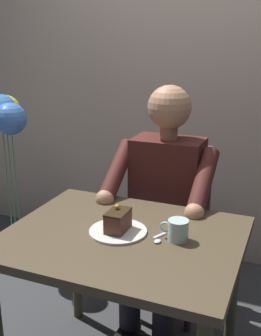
% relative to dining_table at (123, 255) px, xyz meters
% --- Properties ---
extents(cafe_rear_panel, '(6.40, 0.12, 3.00)m').
position_rel_dining_table_xyz_m(cafe_rear_panel, '(0.00, -1.33, 0.87)').
color(cafe_rear_panel, beige).
rests_on(cafe_rear_panel, ground).
extents(dining_table, '(0.94, 0.75, 0.72)m').
position_rel_dining_table_xyz_m(dining_table, '(0.00, 0.00, 0.00)').
color(dining_table, '#4C3F2C').
rests_on(dining_table, ground).
extents(chair, '(0.42, 0.42, 0.91)m').
position_rel_dining_table_xyz_m(chair, '(0.00, -0.68, -0.12)').
color(chair, '#4A2F3F').
rests_on(chair, ground).
extents(seated_person, '(0.53, 0.58, 1.26)m').
position_rel_dining_table_xyz_m(seated_person, '(0.00, -0.51, 0.04)').
color(seated_person, '#4B1F1A').
rests_on(seated_person, ground).
extents(dessert_plate, '(0.24, 0.24, 0.01)m').
position_rel_dining_table_xyz_m(dessert_plate, '(0.03, -0.01, 0.10)').
color(dessert_plate, silver).
rests_on(dessert_plate, dining_table).
extents(cake_slice, '(0.08, 0.12, 0.10)m').
position_rel_dining_table_xyz_m(cake_slice, '(0.03, -0.01, 0.15)').
color(cake_slice, '#542F23').
rests_on(cake_slice, dessert_plate).
extents(coffee_cup, '(0.12, 0.08, 0.08)m').
position_rel_dining_table_xyz_m(coffee_cup, '(-0.22, -0.04, 0.14)').
color(coffee_cup, silver).
rests_on(coffee_cup, dining_table).
extents(dessert_spoon, '(0.06, 0.14, 0.01)m').
position_rel_dining_table_xyz_m(dessert_spoon, '(-0.15, -0.02, 0.10)').
color(dessert_spoon, silver).
rests_on(dessert_spoon, dining_table).
extents(balloon_display, '(0.35, 0.32, 1.14)m').
position_rel_dining_table_xyz_m(balloon_display, '(1.09, -0.68, 0.30)').
color(balloon_display, '#B2C1C6').
rests_on(balloon_display, ground).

